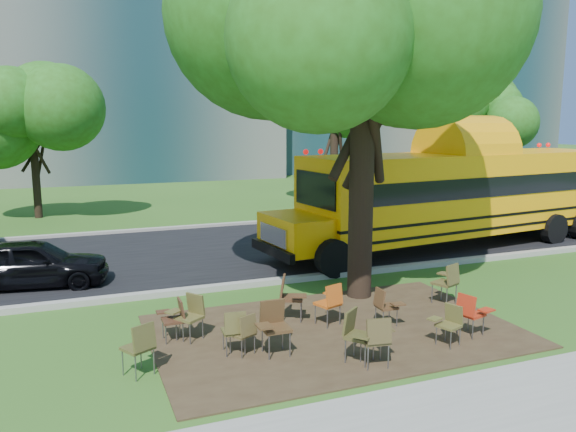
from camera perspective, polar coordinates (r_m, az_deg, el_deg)
name	(u,v)px	position (r m, az deg, el deg)	size (l,w,h in m)	color
ground	(278,330)	(11.31, -0.98, -11.47)	(160.00, 160.00, 0.00)	#275019
dirt_patch	(335,331)	(11.25, 4.81, -11.54)	(7.00, 4.50, 0.03)	#382819
asphalt_road	(201,253)	(17.76, -8.88, -3.69)	(80.00, 8.00, 0.04)	black
kerb_near	(236,285)	(13.99, -5.29, -7.04)	(80.00, 0.25, 0.14)	gray
kerb_far	(177,228)	(21.69, -11.24, -1.21)	(80.00, 0.25, 0.14)	gray
building_right	(377,30)	(55.95, 9.03, 18.14)	(30.00, 16.00, 25.00)	#70665D
bg_tree_2	(32,118)	(25.94, -24.61, 9.06)	(4.80, 4.80, 6.62)	black
bg_tree_3	(335,100)	(26.61, 4.78, 11.63)	(5.60, 5.60, 7.84)	black
bg_tree_4	(487,116)	(30.19, 19.61, 9.57)	(5.00, 5.00, 6.85)	black
main_tree	(365,31)	(12.92, 7.80, 18.10)	(7.20, 7.20, 9.61)	black
school_bus	(460,193)	(19.12, 17.10, 2.27)	(12.72, 4.15, 3.06)	#FFA408
chair_0	(141,343)	(9.53, -14.73, -12.35)	(0.60, 0.73, 0.90)	#4A4720
chair_1	(236,327)	(10.03, -5.34, -11.19)	(0.57, 0.49, 0.83)	#4C4721
chair_2	(245,330)	(10.00, -4.40, -11.46)	(0.52, 0.61, 0.77)	brown
chair_3	(273,322)	(9.97, -1.51, -10.73)	(0.63, 0.57, 0.97)	#49311A
chair_4	(378,336)	(9.60, 9.08, -11.95)	(0.66, 0.53, 0.91)	#453A1E
chair_5	(356,331)	(9.73, 6.94, -11.53)	(0.62, 0.78, 0.92)	#46421E
chair_6	(449,321)	(10.80, 16.04, -10.20)	(0.59, 0.52, 0.77)	brown
chair_7	(471,311)	(11.31, 18.08, -9.13)	(0.62, 0.58, 0.85)	#B02912
chair_8	(175,315)	(10.80, -11.43, -9.87)	(0.48, 0.52, 0.81)	#442718
chair_9	(190,312)	(10.79, -9.93, -9.60)	(0.74, 0.59, 0.88)	brown
chair_10	(289,294)	(11.57, 0.13, -7.90)	(0.61, 0.78, 0.95)	#4B2E1B
chair_11	(331,300)	(11.34, 4.34, -8.48)	(0.61, 0.67, 0.89)	#C25314
chair_12	(385,303)	(11.45, 9.84, -8.75)	(0.46, 0.52, 0.79)	#4D311B
chair_13	(448,279)	(13.05, 15.92, -6.20)	(0.66, 0.74, 0.96)	brown
black_car	(32,263)	(15.25, -24.53, -4.39)	(1.44, 3.58, 1.22)	black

